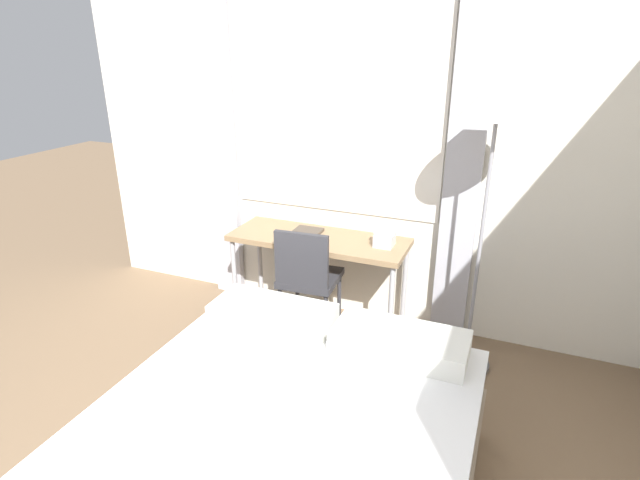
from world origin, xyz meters
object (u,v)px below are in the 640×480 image
desk (319,245)px  book (308,231)px  bed (270,480)px  telephone (384,239)px  standing_lamp (496,119)px  desk_chair (307,275)px

desk → book: size_ratio=6.37×
bed → book: (-0.58, 1.75, 0.46)m
telephone → desk: bearing=-177.9°
desk → bed: desk is taller
desk → standing_lamp: standing_lamp is taller
desk_chair → standing_lamp: (1.13, 0.09, 1.13)m
desk → telephone: telephone is taller
telephone → desk_chair: bearing=-156.6°
desk → standing_lamp: 1.49m
standing_lamp → telephone: size_ratio=12.76×
desk → bed: 1.80m
bed → standing_lamp: (0.65, 1.58, 1.36)m
standing_lamp → desk: bearing=174.6°
bed → telephone: telephone is taller
desk → standing_lamp: bearing=-5.4°
book → telephone: bearing=-4.0°
desk → book: 0.15m
desk → telephone: 0.50m
bed → book: size_ratio=9.72×
standing_lamp → telephone: bearing=169.1°
desk → book: (-0.11, 0.06, 0.08)m
desk_chair → bed: desk_chair is taller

